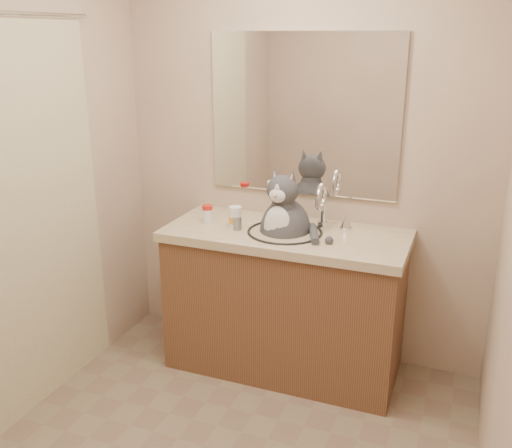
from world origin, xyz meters
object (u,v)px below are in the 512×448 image
(grey_canister, at_px, (237,223))
(pill_bottle_redcap, at_px, (208,214))
(pill_bottle_orange, at_px, (235,218))
(cat, at_px, (285,227))

(grey_canister, bearing_deg, pill_bottle_redcap, 165.63)
(pill_bottle_orange, bearing_deg, pill_bottle_redcap, 171.33)
(cat, height_order, pill_bottle_redcap, cat)
(pill_bottle_redcap, xyz_separation_m, pill_bottle_orange, (0.18, -0.03, 0.01))
(pill_bottle_redcap, height_order, grey_canister, pill_bottle_redcap)
(pill_bottle_redcap, bearing_deg, cat, 3.11)
(pill_bottle_redcap, distance_m, grey_canister, 0.22)
(cat, bearing_deg, grey_canister, -156.96)
(cat, relative_size, pill_bottle_redcap, 5.44)
(cat, bearing_deg, pill_bottle_orange, -163.31)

